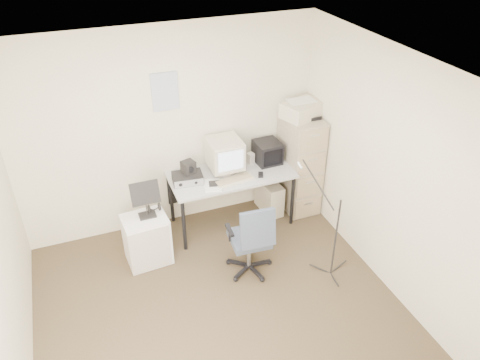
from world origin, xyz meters
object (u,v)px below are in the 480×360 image
object	(u,v)px
desk	(232,198)
office_chair	(249,237)
filing_cabinet	(299,164)
side_cart	(147,239)

from	to	relation	value
desk	office_chair	xyz separation A→B (m)	(-0.13, -0.90, 0.09)
filing_cabinet	office_chair	size ratio (longest dim) A/B	1.41
filing_cabinet	side_cart	size ratio (longest dim) A/B	2.18
filing_cabinet	desk	xyz separation A→B (m)	(-0.95, -0.03, -0.29)
office_chair	filing_cabinet	bearing A→B (deg)	44.87
desk	office_chair	bearing A→B (deg)	-98.00
filing_cabinet	office_chair	world-z (taller)	filing_cabinet
desk	office_chair	distance (m)	0.91
filing_cabinet	side_cart	bearing A→B (deg)	-170.25
desk	office_chair	world-z (taller)	office_chair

